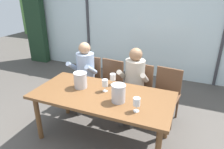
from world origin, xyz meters
TOP-DOWN VIEW (x-y plane):
  - ground at (0.00, 1.00)m, footprint 14.00×14.00m
  - window_glass_panel at (0.00, 2.60)m, footprint 7.11×0.03m
  - window_mullion_left at (-1.60, 2.58)m, footprint 0.06×0.06m
  - hillside_vineyard at (0.00, 6.44)m, footprint 13.11×2.40m
  - curtain_heavy_drape at (-3.20, 2.42)m, footprint 0.56×0.20m
  - dining_table at (0.00, 0.00)m, footprint 1.91×0.91m
  - chair_near_curtain at (-0.71, 0.89)m, footprint 0.46×0.46m
  - chair_left_of_center at (-0.26, 0.89)m, footprint 0.49×0.49m
  - chair_center at (0.28, 0.87)m, footprint 0.47×0.47m
  - chair_right_of_center at (0.74, 0.86)m, footprint 0.49×0.49m
  - person_pale_blue_shirt at (-0.71, 0.73)m, footprint 0.48×0.62m
  - person_beige_jumper at (0.22, 0.73)m, footprint 0.47×0.61m
  - ice_bucket_primary at (-0.37, 0.07)m, footprint 0.19×0.19m
  - ice_bucket_secondary at (0.27, -0.09)m, footprint 0.18×0.18m
  - wine_glass_by_left_taster at (-0.00, 0.10)m, footprint 0.08×0.08m
  - wine_glass_near_bucket at (0.02, 0.32)m, footprint 0.08×0.08m
  - wine_glass_center_pour at (0.54, -0.22)m, footprint 0.08×0.08m

SIDE VIEW (x-z plane):
  - ground at x=0.00m, z-range 0.00..0.00m
  - chair_near_curtain at x=-0.71m, z-range 0.07..0.94m
  - chair_left_of_center at x=-0.26m, z-range 0.07..0.94m
  - chair_center at x=0.28m, z-range 0.07..0.94m
  - chair_right_of_center at x=0.74m, z-range 0.07..0.94m
  - dining_table at x=0.00m, z-range 0.29..1.02m
  - person_pale_blue_shirt at x=-0.71m, z-range 0.08..1.27m
  - person_beige_jumper at x=0.22m, z-range 0.08..1.27m
  - wine_glass_by_left_taster at x=0.00m, z-range 0.76..0.94m
  - wine_glass_near_bucket at x=0.02m, z-range 0.76..0.94m
  - wine_glass_center_pour at x=0.54m, z-range 0.76..0.94m
  - ice_bucket_primary at x=-0.37m, z-range 0.74..0.97m
  - ice_bucket_secondary at x=0.27m, z-range 0.74..0.97m
  - hillside_vineyard at x=0.00m, z-range 0.00..1.73m
  - window_glass_panel at x=0.00m, z-range 0.00..2.60m
  - window_mullion_left at x=-1.60m, z-range 0.00..2.60m
  - curtain_heavy_drape at x=-3.20m, z-range 0.00..2.60m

